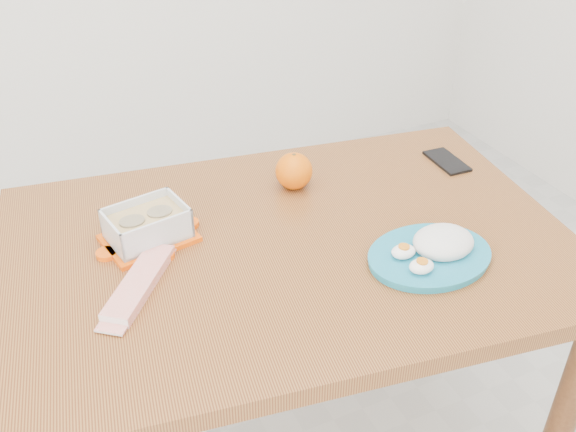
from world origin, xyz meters
name	(u,v)px	position (x,y,z in m)	size (l,w,h in m)	color
dining_table	(288,278)	(0.01, 0.12, 0.65)	(1.27, 0.94, 0.75)	#925C29
food_container	(147,226)	(-0.25, 0.24, 0.79)	(0.20, 0.17, 0.08)	#FF5707
orange_fruit	(294,171)	(0.12, 0.31, 0.79)	(0.09, 0.09, 0.09)	orange
rice_plate	(434,249)	(0.25, -0.06, 0.77)	(0.26, 0.26, 0.07)	teal
candy_bar	(140,282)	(-0.30, 0.10, 0.76)	(0.22, 0.06, 0.02)	red
smartphone	(447,161)	(0.52, 0.26, 0.75)	(0.06, 0.13, 0.01)	black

